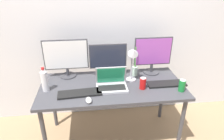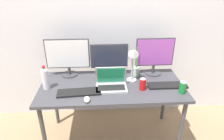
% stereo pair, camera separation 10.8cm
% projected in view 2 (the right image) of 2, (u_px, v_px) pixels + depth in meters
% --- Properties ---
extents(ground_plane, '(16.00, 16.00, 0.00)m').
position_uv_depth(ground_plane, '(112.00, 136.00, 2.49)').
color(ground_plane, '#9E7F5B').
extents(wall_back, '(7.00, 0.08, 2.60)m').
position_uv_depth(wall_back, '(109.00, 21.00, 2.45)').
color(wall_back, silver).
rests_on(wall_back, ground).
extents(work_desk, '(1.55, 0.72, 0.74)m').
position_uv_depth(work_desk, '(112.00, 90.00, 2.20)').
color(work_desk, '#424247').
rests_on(work_desk, ground).
extents(monitor_left, '(0.50, 0.19, 0.44)m').
position_uv_depth(monitor_left, '(68.00, 56.00, 2.27)').
color(monitor_left, '#38383D').
rests_on(monitor_left, work_desk).
extents(monitor_center, '(0.43, 0.20, 0.38)m').
position_uv_depth(monitor_center, '(109.00, 59.00, 2.29)').
color(monitor_center, '#38383D').
rests_on(monitor_center, work_desk).
extents(monitor_right, '(0.44, 0.19, 0.44)m').
position_uv_depth(monitor_right, '(155.00, 55.00, 2.31)').
color(monitor_right, '#38383D').
rests_on(monitor_right, work_desk).
extents(laptop_silver, '(0.32, 0.22, 0.23)m').
position_uv_depth(laptop_silver, '(111.00, 83.00, 2.10)').
color(laptop_silver, '#B7B7BC').
rests_on(laptop_silver, work_desk).
extents(keyboard_main, '(0.44, 0.17, 0.02)m').
position_uv_depth(keyboard_main, '(79.00, 92.00, 2.01)').
color(keyboard_main, black).
rests_on(keyboard_main, work_desk).
extents(keyboard_aux, '(0.42, 0.14, 0.02)m').
position_uv_depth(keyboard_aux, '(167.00, 85.00, 2.14)').
color(keyboard_aux, black).
rests_on(keyboard_aux, work_desk).
extents(mouse_by_keyboard, '(0.07, 0.10, 0.04)m').
position_uv_depth(mouse_by_keyboard, '(87.00, 99.00, 1.88)').
color(mouse_by_keyboard, silver).
rests_on(mouse_by_keyboard, work_desk).
extents(water_bottle, '(0.07, 0.07, 0.26)m').
position_uv_depth(water_bottle, '(45.00, 78.00, 2.05)').
color(water_bottle, silver).
rests_on(water_bottle, work_desk).
extents(soda_can_near_keyboard, '(0.07, 0.07, 0.13)m').
position_uv_depth(soda_can_near_keyboard, '(182.00, 88.00, 1.99)').
color(soda_can_near_keyboard, '#197F33').
rests_on(soda_can_near_keyboard, work_desk).
extents(soda_can_by_laptop, '(0.07, 0.07, 0.13)m').
position_uv_depth(soda_can_by_laptop, '(143.00, 84.00, 2.06)').
color(soda_can_by_laptop, red).
rests_on(soda_can_by_laptop, work_desk).
extents(bamboo_vase, '(0.06, 0.06, 0.35)m').
position_uv_depth(bamboo_vase, '(136.00, 70.00, 2.33)').
color(bamboo_vase, '#B2D1B7').
rests_on(bamboo_vase, work_desk).
extents(desk_lamp, '(0.11, 0.18, 0.42)m').
position_uv_depth(desk_lamp, '(133.00, 59.00, 2.09)').
color(desk_lamp, '#B7B7BC').
rests_on(desk_lamp, work_desk).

